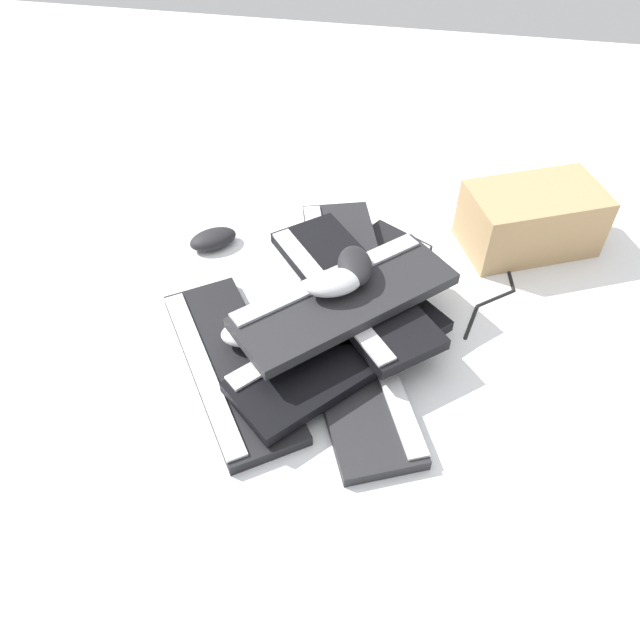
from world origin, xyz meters
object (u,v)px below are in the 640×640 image
Objects in this scene: mouse_2 at (213,239)px; mouse_3 at (334,283)px; cardboard_box at (531,219)px; keyboard_4 at (346,270)px; keyboard_0 at (347,286)px; keyboard_6 at (345,299)px; mouse_1 at (355,266)px; keyboard_3 at (341,354)px; keyboard_5 at (351,287)px; keyboard_1 at (230,364)px; keyboard_2 at (355,372)px; mouse_0 at (250,333)px.

mouse_3 is (-0.22, -0.32, 0.12)m from mouse_2.
keyboard_4 is at bearing 118.15° from cardboard_box.
keyboard_0 is 0.16m from keyboard_6.
keyboard_0 is at bearing -176.37° from mouse_1.
keyboard_5 reaches higher than keyboard_3.
keyboard_1 is 0.21m from keyboard_3.
keyboard_2 is 1.07× the size of keyboard_5.
cardboard_box is (0.29, -0.37, -0.00)m from keyboard_5.
keyboard_2 is at bearing 143.91° from cardboard_box.
mouse_1 reaches higher than keyboard_5.
keyboard_0 is 1.07× the size of keyboard_3.
keyboard_0 is at bearing 4.94° from keyboard_3.
keyboard_2 is at bearing -167.49° from keyboard_4.
mouse_0 is (0.05, -0.03, 0.04)m from keyboard_1.
keyboard_2 is 1.10× the size of keyboard_6.
keyboard_1 and keyboard_2 have the same top height.
keyboard_1 is at bearing -105.80° from mouse_2.
mouse_2 is 0.38× the size of cardboard_box.
keyboard_3 is 0.98× the size of keyboard_5.
mouse_2 is at bearing 47.90° from keyboard_3.
mouse_1 is at bearing -10.19° from keyboard_6.
mouse_0 is 0.19m from mouse_3.
keyboard_5 is at bearing 128.38° from cardboard_box.
mouse_0 is 0.24m from mouse_1.
mouse_0 reaches higher than keyboard_0.
keyboard_6 is 0.41m from mouse_2.
keyboard_5 is (0.19, -0.21, 0.06)m from keyboard_1.
cardboard_box reaches higher than keyboard_0.
keyboard_3 is 0.58m from cardboard_box.
mouse_3 is at bearing 157.27° from keyboard_5.
cardboard_box reaches higher than keyboard_5.
keyboard_5 reaches higher than mouse_2.
keyboard_1 is at bearing -62.85° from mouse_1.
keyboard_0 is 0.04m from keyboard_4.
mouse_1 reaches higher than mouse_2.
mouse_0 is (0.02, 0.18, 0.01)m from keyboard_3.
mouse_0 is at bearing 127.63° from keyboard_5.
mouse_3 is 0.38× the size of cardboard_box.
keyboard_6 is at bearing 4.29° from keyboard_3.
mouse_3 is at bearing 30.12° from keyboard_2.
mouse_3 is at bearing 131.99° from cardboard_box.
keyboard_5 is 0.07m from keyboard_6.
keyboard_5 is at bearing -47.27° from keyboard_1.
keyboard_4 is at bearing -141.02° from mouse_0.
keyboard_3 is at bearing -175.06° from keyboard_0.
mouse_3 is (-0.15, 0.00, 0.10)m from keyboard_4.
keyboard_2 is 1.09× the size of keyboard_3.
keyboard_2 is 0.17m from mouse_3.
keyboard_2 is at bearing -115.47° from keyboard_3.
keyboard_6 is at bearing -173.32° from keyboard_4.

